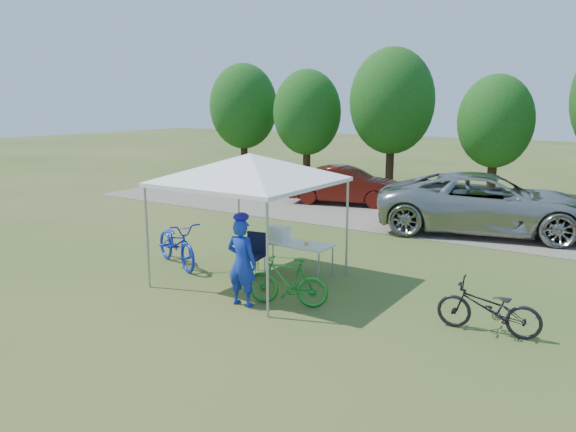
# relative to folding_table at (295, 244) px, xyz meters

# --- Properties ---
(ground) EXTENTS (100.00, 100.00, 0.00)m
(ground) POSITION_rel_folding_table_xyz_m (-0.47, -0.98, -0.65)
(ground) COLOR #2D5119
(ground) RESTS_ON ground
(gravel_strip) EXTENTS (24.00, 5.00, 0.02)m
(gravel_strip) POSITION_rel_folding_table_xyz_m (-0.47, 7.02, -0.64)
(gravel_strip) COLOR gray
(gravel_strip) RESTS_ON ground
(canopy) EXTENTS (4.53, 4.53, 3.00)m
(canopy) POSITION_rel_folding_table_xyz_m (-0.47, -0.98, 2.00)
(canopy) COLOR #A5A5AA
(canopy) RESTS_ON ground
(treeline) EXTENTS (24.89, 4.28, 6.30)m
(treeline) POSITION_rel_folding_table_xyz_m (-0.77, 13.07, 2.88)
(treeline) COLOR #382314
(treeline) RESTS_ON ground
(folding_table) EXTENTS (1.70, 0.71, 0.70)m
(folding_table) POSITION_rel_folding_table_xyz_m (0.00, 0.00, 0.00)
(folding_table) COLOR white
(folding_table) RESTS_ON ground
(folding_chair) EXTENTS (0.57, 0.59, 0.96)m
(folding_chair) POSITION_rel_folding_table_xyz_m (-0.62, -0.66, -0.08)
(folding_chair) COLOR black
(folding_chair) RESTS_ON ground
(cooler) EXTENTS (0.46, 0.31, 0.33)m
(cooler) POSITION_rel_folding_table_xyz_m (-0.42, 0.00, 0.21)
(cooler) COLOR white
(cooler) RESTS_ON folding_table
(ice_cream_cup) EXTENTS (0.09, 0.09, 0.07)m
(ice_cream_cup) POSITION_rel_folding_table_xyz_m (0.33, -0.05, 0.08)
(ice_cream_cup) COLOR gold
(ice_cream_cup) RESTS_ON folding_table
(cyclist) EXTENTS (0.63, 0.44, 1.66)m
(cyclist) POSITION_rel_folding_table_xyz_m (0.27, -2.24, 0.18)
(cyclist) COLOR #1530B0
(cyclist) RESTS_ON ground
(bike_blue) EXTENTS (2.15, 1.47, 1.07)m
(bike_blue) POSITION_rel_folding_table_xyz_m (-2.60, -1.02, -0.12)
(bike_blue) COLOR #1629C1
(bike_blue) RESTS_ON ground
(bike_green) EXTENTS (1.62, 0.88, 0.94)m
(bike_green) POSITION_rel_folding_table_xyz_m (0.99, -1.78, -0.18)
(bike_green) COLOR #1C8227
(bike_green) RESTS_ON ground
(bike_dark) EXTENTS (1.72, 0.75, 0.88)m
(bike_dark) POSITION_rel_folding_table_xyz_m (4.47, -1.05, -0.22)
(bike_dark) COLOR black
(bike_dark) RESTS_ON ground
(minivan) EXTENTS (6.68, 4.28, 1.72)m
(minivan) POSITION_rel_folding_table_xyz_m (2.57, 6.32, 0.22)
(minivan) COLOR #A3A49F
(minivan) RESTS_ON gravel_strip
(sedan) EXTENTS (4.43, 2.49, 1.38)m
(sedan) POSITION_rel_folding_table_xyz_m (-3.02, 8.21, 0.06)
(sedan) COLOR #4E120D
(sedan) RESTS_ON gravel_strip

